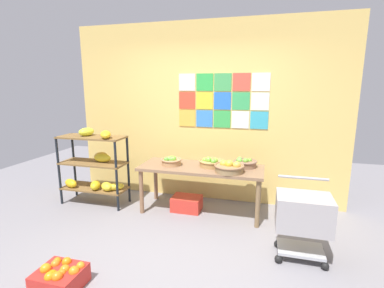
% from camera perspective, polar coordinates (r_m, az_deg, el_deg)
% --- Properties ---
extents(ground, '(9.41, 9.41, 0.00)m').
position_cam_1_polar(ground, '(3.29, -4.66, -21.65)').
color(ground, gray).
extents(back_wall_with_art, '(4.27, 0.07, 2.77)m').
position_cam_1_polar(back_wall_with_art, '(4.44, 2.69, 6.24)').
color(back_wall_with_art, '#E7C165').
rests_on(back_wall_with_art, ground).
extents(banana_shelf_unit, '(1.03, 0.48, 1.19)m').
position_cam_1_polar(banana_shelf_unit, '(4.56, -18.94, -3.80)').
color(banana_shelf_unit, black).
rests_on(banana_shelf_unit, ground).
extents(display_table, '(1.75, 0.66, 0.68)m').
position_cam_1_polar(display_table, '(4.04, 1.85, -5.64)').
color(display_table, '#856347').
rests_on(display_table, ground).
extents(fruit_basket_right, '(0.30, 0.30, 0.14)m').
position_cam_1_polar(fruit_basket_right, '(4.09, -4.25, -3.43)').
color(fruit_basket_right, tan).
rests_on(fruit_basket_right, display_table).
extents(fruit_basket_back_left, '(0.36, 0.36, 0.15)m').
position_cam_1_polar(fruit_basket_back_left, '(4.01, 3.92, -3.77)').
color(fruit_basket_back_left, '#AD834A').
rests_on(fruit_basket_back_left, display_table).
extents(fruit_basket_left, '(0.32, 0.32, 0.13)m').
position_cam_1_polar(fruit_basket_left, '(4.06, 10.72, -3.76)').
color(fruit_basket_left, '#886247').
rests_on(fruit_basket_left, display_table).
extents(fruit_basket_back_right, '(0.40, 0.40, 0.16)m').
position_cam_1_polar(fruit_basket_back_right, '(3.79, 7.56, -4.64)').
color(fruit_basket_back_right, olive).
rests_on(fruit_basket_back_right, display_table).
extents(produce_crate_under_table, '(0.42, 0.31, 0.21)m').
position_cam_1_polar(produce_crate_under_table, '(4.26, -1.08, -11.93)').
color(produce_crate_under_table, red).
rests_on(produce_crate_under_table, ground).
extents(orange_crate_foreground, '(0.40, 0.35, 0.24)m').
position_cam_1_polar(orange_crate_foreground, '(3.07, -25.16, -23.16)').
color(orange_crate_foreground, red).
rests_on(orange_crate_foreground, ground).
extents(shopping_cart, '(0.55, 0.44, 0.84)m').
position_cam_1_polar(shopping_cart, '(3.23, 21.56, -13.22)').
color(shopping_cart, black).
rests_on(shopping_cart, ground).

